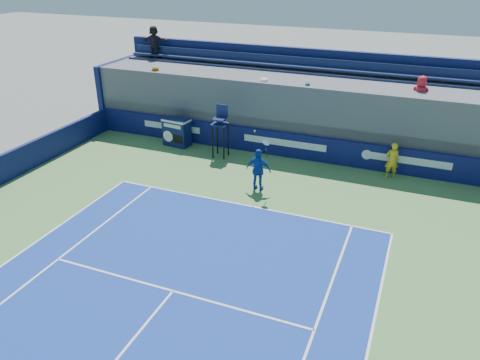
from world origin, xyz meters
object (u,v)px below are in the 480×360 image
at_px(match_clock, 177,131).
at_px(umpire_chair, 220,126).
at_px(ball_person, 392,160).
at_px(tennis_player, 259,170).

relative_size(match_clock, umpire_chair, 0.56).
distance_m(ball_person, tennis_player, 5.83).
relative_size(ball_person, tennis_player, 0.61).
xyz_separation_m(match_clock, umpire_chair, (2.61, -0.48, 0.79)).
xyz_separation_m(ball_person, tennis_player, (-4.84, -3.24, 0.10)).
distance_m(ball_person, umpire_chair, 7.75).
height_order(match_clock, umpire_chair, umpire_chair).
bearing_deg(umpire_chair, tennis_player, -42.95).
bearing_deg(tennis_player, umpire_chair, 137.05).
height_order(ball_person, match_clock, ball_person).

